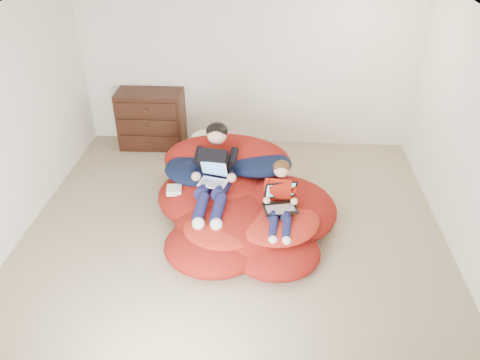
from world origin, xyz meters
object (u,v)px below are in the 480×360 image
object	(u,v)px
beanbag_pile	(240,203)
younger_boy	(281,196)
older_boy	(214,167)
laptop_white	(213,176)
laptop_black	(280,200)
dresser	(152,119)

from	to	relation	value
beanbag_pile	younger_boy	xyz separation A→B (m)	(0.48, -0.32, 0.34)
older_boy	laptop_white	size ratio (longest dim) A/B	3.50
beanbag_pile	laptop_black	world-z (taller)	beanbag_pile
older_boy	younger_boy	size ratio (longest dim) A/B	1.46
dresser	beanbag_pile	bearing A→B (deg)	-51.15
laptop_white	younger_boy	bearing A→B (deg)	-19.98
dresser	younger_boy	bearing A→B (deg)	-47.85
dresser	older_boy	size ratio (longest dim) A/B	0.79
beanbag_pile	laptop_black	bearing A→B (deg)	-36.17
beanbag_pile	older_boy	world-z (taller)	older_boy
beanbag_pile	laptop_black	size ratio (longest dim) A/B	5.45
dresser	laptop_black	world-z (taller)	dresser
beanbag_pile	laptop_black	distance (m)	0.67
laptop_white	older_boy	bearing A→B (deg)	90.00
younger_boy	laptop_black	world-z (taller)	younger_boy
dresser	younger_boy	world-z (taller)	younger_boy
dresser	beanbag_pile	xyz separation A→B (m)	(1.51, -1.88, -0.20)
laptop_white	dresser	bearing A→B (deg)	122.13
younger_boy	laptop_white	world-z (taller)	younger_boy
younger_boy	dresser	bearing A→B (deg)	132.15
dresser	beanbag_pile	size ratio (longest dim) A/B	0.44
older_boy	younger_boy	distance (m)	0.89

